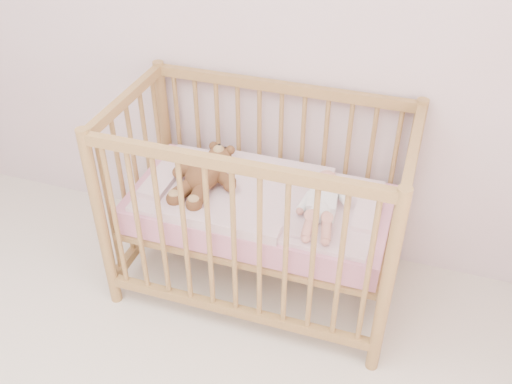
% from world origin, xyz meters
% --- Properties ---
extents(crib, '(1.36, 0.76, 1.00)m').
position_xyz_m(crib, '(0.35, 1.60, 0.50)').
color(crib, '#A27A44').
rests_on(crib, floor).
extents(mattress, '(1.22, 0.62, 0.13)m').
position_xyz_m(mattress, '(0.35, 1.60, 0.49)').
color(mattress, '#C57B89').
rests_on(mattress, crib).
extents(blanket, '(1.10, 0.58, 0.06)m').
position_xyz_m(blanket, '(0.35, 1.60, 0.56)').
color(blanket, pink).
rests_on(blanket, mattress).
extents(baby, '(0.29, 0.51, 0.12)m').
position_xyz_m(baby, '(0.65, 1.58, 0.64)').
color(baby, white).
rests_on(baby, blanket).
extents(teddy_bear, '(0.39, 0.52, 0.14)m').
position_xyz_m(teddy_bear, '(0.07, 1.58, 0.65)').
color(teddy_bear, brown).
rests_on(teddy_bear, blanket).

